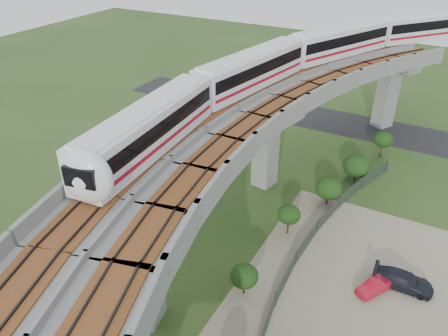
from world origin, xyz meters
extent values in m
plane|color=#304F1F|center=(0.00, 0.00, 0.00)|extent=(160.00, 160.00, 0.00)
cube|color=gray|center=(14.00, -2.00, 0.02)|extent=(18.00, 26.00, 0.04)
cube|color=#232326|center=(0.00, 30.00, 0.01)|extent=(60.00, 8.00, 0.03)
cube|color=#99968E|center=(9.12, 31.80, 4.20)|extent=(2.86, 2.93, 8.40)
cube|color=#99968E|center=(9.12, 31.80, 9.00)|extent=(7.21, 5.74, 1.20)
cube|color=#99968E|center=(0.91, 10.42, 4.20)|extent=(2.35, 2.51, 8.40)
cube|color=#99968E|center=(0.91, 10.42, 9.00)|extent=(7.31, 3.58, 1.20)
cube|color=#99968E|center=(0.91, -10.42, 4.20)|extent=(2.35, 2.51, 8.40)
cube|color=#99968E|center=(0.91, -10.42, 9.00)|extent=(7.31, 3.58, 1.20)
cube|color=gray|center=(6.19, 26.54, 10.00)|extent=(16.42, 20.91, 0.80)
cube|color=gray|center=(2.33, 28.44, 10.90)|extent=(8.66, 17.08, 1.00)
cube|color=gray|center=(10.04, 24.64, 10.90)|extent=(8.66, 17.08, 1.00)
cube|color=brown|center=(4.21, 27.51, 10.46)|extent=(10.68, 18.08, 0.12)
cube|color=black|center=(4.21, 27.51, 10.58)|extent=(9.69, 17.59, 0.12)
cube|color=brown|center=(8.16, 25.56, 10.46)|extent=(10.68, 18.08, 0.12)
cube|color=black|center=(8.16, 25.56, 10.58)|extent=(9.69, 17.59, 0.12)
cube|color=gray|center=(0.70, 9.13, 10.00)|extent=(11.77, 20.03, 0.80)
cube|color=gray|center=(-3.55, 9.78, 10.90)|extent=(3.22, 18.71, 1.00)
cube|color=gray|center=(4.95, 8.47, 10.90)|extent=(3.22, 18.71, 1.00)
cube|color=brown|center=(-1.48, 9.46, 10.46)|extent=(5.44, 19.05, 0.12)
cube|color=black|center=(-1.48, 9.46, 10.58)|extent=(4.35, 18.88, 0.12)
cube|color=brown|center=(2.87, 8.79, 10.46)|extent=(5.44, 19.05, 0.12)
cube|color=black|center=(2.87, 8.79, 10.58)|extent=(4.35, 18.88, 0.12)
cube|color=gray|center=(0.70, -9.13, 10.00)|extent=(11.77, 20.03, 0.80)
cube|color=gray|center=(-3.55, -9.78, 10.90)|extent=(3.22, 18.71, 1.00)
cube|color=gray|center=(4.95, -8.47, 10.90)|extent=(3.22, 18.71, 1.00)
cube|color=brown|center=(-1.48, -9.46, 10.46)|extent=(5.44, 19.05, 0.12)
cube|color=black|center=(-1.48, -9.46, 10.58)|extent=(4.35, 18.88, 0.12)
cube|color=brown|center=(2.87, -8.79, 10.46)|extent=(5.44, 19.05, 0.12)
cube|color=black|center=(2.87, -8.79, 10.58)|extent=(4.35, 18.88, 0.12)
cube|color=white|center=(-2.02, -4.67, 12.24)|extent=(3.82, 15.16, 3.20)
cube|color=white|center=(-2.02, -4.67, 13.94)|extent=(3.22, 14.37, 0.22)
cube|color=black|center=(-2.02, -4.67, 12.69)|extent=(3.83, 14.57, 1.15)
cube|color=#B01121|center=(-2.02, -4.67, 11.49)|extent=(3.83, 14.57, 0.30)
cube|color=black|center=(-2.02, -4.67, 10.78)|extent=(2.85, 12.86, 0.28)
cube|color=white|center=(-1.24, 10.87, 12.24)|extent=(5.28, 15.24, 3.20)
cube|color=white|center=(-1.24, 10.87, 13.94)|extent=(4.62, 14.41, 0.22)
cube|color=black|center=(-1.24, 10.87, 12.69)|extent=(5.23, 14.66, 1.15)
cube|color=#B01121|center=(-1.24, 10.87, 11.49)|extent=(5.23, 14.66, 0.30)
cube|color=black|center=(-1.24, 10.87, 10.78)|extent=(4.10, 12.89, 0.28)
cube|color=white|center=(3.37, 25.73, 12.24)|extent=(8.66, 14.77, 3.20)
cube|color=white|center=(3.37, 25.73, 13.94)|extent=(7.86, 13.87, 0.22)
cube|color=black|center=(3.37, 25.73, 12.69)|extent=(8.47, 14.25, 1.15)
cube|color=#B01121|center=(3.37, 25.73, 11.49)|extent=(8.47, 14.25, 0.30)
cube|color=black|center=(3.37, 25.73, 10.78)|extent=(7.00, 12.39, 0.28)
cube|color=white|center=(11.53, 38.98, 12.24)|extent=(11.50, 13.38, 3.20)
cube|color=white|center=(11.53, 38.98, 13.94)|extent=(10.61, 12.46, 0.22)
cube|color=black|center=(11.53, 38.98, 12.69)|extent=(11.17, 12.95, 1.15)
cube|color=#B01121|center=(11.53, 38.98, 11.49)|extent=(11.17, 12.95, 0.30)
cube|color=black|center=(11.53, 38.98, 10.78)|extent=(9.47, 11.13, 0.28)
ellipsoid|color=white|center=(-1.06, -11.86, 12.39)|extent=(3.61, 2.42, 3.64)
cylinder|color=#2D382D|center=(12.25, 19.29, 0.75)|extent=(0.08, 0.08, 1.50)
cube|color=#2D382D|center=(11.38, 16.98, 0.75)|extent=(1.69, 4.77, 1.40)
cylinder|color=#2D382D|center=(10.62, 14.63, 0.75)|extent=(0.08, 0.08, 1.50)
cube|color=#2D382D|center=(9.98, 12.24, 0.75)|extent=(1.23, 4.91, 1.40)
cylinder|color=#2D382D|center=(9.45, 9.83, 0.75)|extent=(0.08, 0.08, 1.50)
cube|color=#2D382D|center=(9.03, 7.39, 0.75)|extent=(0.75, 4.99, 1.40)
cylinder|color=#2D382D|center=(8.74, 4.94, 0.75)|extent=(0.08, 0.08, 1.50)
cube|color=#2D382D|center=(8.56, 2.47, 0.75)|extent=(0.27, 5.04, 1.40)
cylinder|color=#2D382D|center=(8.50, 0.00, 0.75)|extent=(0.08, 0.08, 1.50)
cube|color=#2D382D|center=(8.56, -2.47, 0.75)|extent=(0.27, 5.04, 1.40)
cylinder|color=#2D382D|center=(8.74, -4.94, 0.75)|extent=(0.08, 0.08, 1.50)
cube|color=#2D382D|center=(9.03, -7.39, 0.75)|extent=(0.75, 4.99, 1.40)
cylinder|color=#382314|center=(10.84, 22.62, 0.83)|extent=(0.18, 0.18, 1.66)
ellipsoid|color=#183A12|center=(10.84, 22.62, 2.34)|extent=(2.25, 2.25, 1.92)
cylinder|color=#382314|center=(9.45, 15.77, 0.48)|extent=(0.18, 0.18, 0.96)
ellipsoid|color=#183A12|center=(9.45, 15.77, 1.84)|extent=(2.92, 2.92, 2.49)
cylinder|color=#382314|center=(8.11, 9.81, 0.57)|extent=(0.18, 0.18, 1.14)
ellipsoid|color=#183A12|center=(8.11, 9.81, 1.93)|extent=(2.64, 2.64, 2.25)
cylinder|color=#382314|center=(6.32, 3.56, 0.77)|extent=(0.18, 0.18, 1.53)
ellipsoid|color=#183A12|center=(6.32, 3.56, 2.17)|extent=(2.11, 2.11, 1.79)
cylinder|color=#382314|center=(6.03, -4.97, 0.60)|extent=(0.18, 0.18, 1.20)
ellipsoid|color=#183A12|center=(6.03, -4.97, 1.85)|extent=(2.18, 2.18, 1.85)
imported|color=#B21023|center=(14.94, 0.10, 0.58)|extent=(2.65, 3.39, 1.08)
imported|color=black|center=(16.76, 1.65, 0.71)|extent=(4.64, 2.01, 1.33)
camera|label=1|loc=(16.30, -27.07, 25.82)|focal=35.00mm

